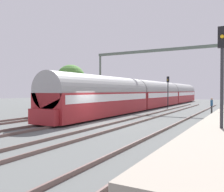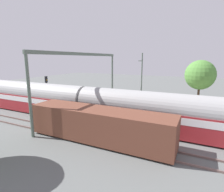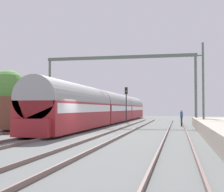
{
  "view_description": "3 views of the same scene",
  "coord_description": "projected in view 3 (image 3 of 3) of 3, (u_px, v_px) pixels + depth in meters",
  "views": [
    {
      "loc": [
        10.11,
        -15.75,
        2.51
      ],
      "look_at": [
        -2.13,
        6.82,
        1.97
      ],
      "focal_mm": 39.55,
      "sensor_mm": 36.0,
      "label": 1
    },
    {
      "loc": [
        -19.53,
        1.17,
        7.1
      ],
      "look_at": [
        1.63,
        11.53,
        2.33
      ],
      "focal_mm": 29.54,
      "sensor_mm": 36.0,
      "label": 2
    },
    {
      "loc": [
        6.47,
        -20.95,
        1.87
      ],
      "look_at": [
        -1.06,
        15.84,
        3.33
      ],
      "focal_mm": 51.65,
      "sensor_mm": 36.0,
      "label": 3
    }
  ],
  "objects": [
    {
      "name": "track_far_east",
      "position": [
        177.0,
        137.0,
        20.46
      ],
      "size": [
        1.52,
        60.0,
        0.16
      ],
      "color": "#6F554F",
      "rests_on": "ground"
    },
    {
      "name": "passenger_train",
      "position": [
        113.0,
        108.0,
        43.23
      ],
      "size": [
        2.93,
        49.2,
        3.82
      ],
      "color": "maroon",
      "rests_on": "ground"
    },
    {
      "name": "person_crossing",
      "position": [
        182.0,
        117.0,
        33.53
      ],
      "size": [
        0.26,
        0.41,
        1.73
      ],
      "rotation": [
        0.0,
        0.0,
        4.76
      ],
      "color": "#363636",
      "rests_on": "ground"
    },
    {
      "name": "catenary_gantry",
      "position": [
        119.0,
        73.0,
        36.44
      ],
      "size": [
        17.17,
        0.28,
        7.86
      ],
      "color": "#59695D",
      "rests_on": "ground"
    },
    {
      "name": "track_west",
      "position": [
        51.0,
        134.0,
        22.16
      ],
      "size": [
        1.51,
        60.0,
        0.16
      ],
      "color": "#6F554F",
      "rests_on": "ground"
    },
    {
      "name": "catenary_pole_east_mid",
      "position": [
        203.0,
        84.0,
        29.72
      ],
      "size": [
        1.9,
        0.2,
        8.0
      ],
      "color": "#59695D",
      "rests_on": "ground"
    },
    {
      "name": "track_east",
      "position": [
        111.0,
        136.0,
        21.31
      ],
      "size": [
        1.51,
        60.0,
        0.16
      ],
      "color": "#6F554F",
      "rests_on": "ground"
    },
    {
      "name": "ground",
      "position": [
        80.0,
        136.0,
        21.74
      ],
      "size": [
        120.0,
        120.0,
        0.0
      ],
      "primitive_type": "plane",
      "color": "#5D6160"
    },
    {
      "name": "railway_signal_far",
      "position": [
        126.0,
        100.0,
        42.5
      ],
      "size": [
        0.36,
        0.3,
        4.67
      ],
      "color": "#2D2D33",
      "rests_on": "ground"
    },
    {
      "name": "tree_west_background",
      "position": [
        8.0,
        89.0,
        39.55
      ],
      "size": [
        4.64,
        4.64,
        6.6
      ],
      "color": "#4C3826",
      "rests_on": "ground"
    },
    {
      "name": "freight_car",
      "position": [
        45.0,
        113.0,
        31.73
      ],
      "size": [
        2.8,
        13.0,
        2.7
      ],
      "color": "brown",
      "rests_on": "ground"
    }
  ]
}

